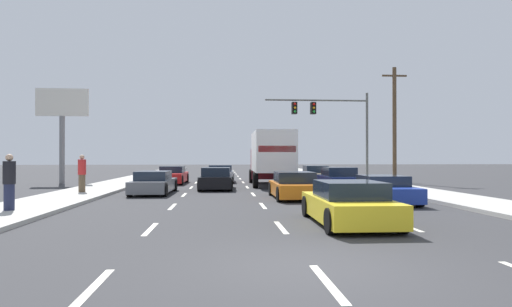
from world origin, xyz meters
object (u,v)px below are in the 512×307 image
box_truck (271,155)px  car_orange (294,186)px  car_gray (154,183)px  car_tan (315,175)px  traffic_signal_mast (326,115)px  utility_pole_mid (394,123)px  car_red (173,176)px  car_navy (339,180)px  car_blue (382,190)px  pedestrian_near_corner (9,182)px  car_yellow (348,204)px  car_black (216,179)px  car_silver (220,174)px  roadside_billboard (62,117)px  pedestrian_mid_block (82,173)px

box_truck → car_orange: box_truck is taller
car_gray → car_tan: car_tan is taller
traffic_signal_mast → utility_pole_mid: utility_pole_mid is taller
car_red → car_gray: 8.01m
car_gray → utility_pole_mid: size_ratio=0.55×
car_tan → car_navy: bearing=-91.5°
car_blue → pedestrian_near_corner: size_ratio=2.47×
car_yellow → car_tan: car_tan is taller
car_black → traffic_signal_mast: size_ratio=0.48×
car_red → car_yellow: (6.89, -18.40, -0.00)m
car_red → car_silver: bearing=26.2°
car_red → car_tan: (10.01, -0.10, 0.00)m
car_silver → box_truck: box_truck is taller
traffic_signal_mast → roadside_billboard: (-19.47, -3.38, -0.58)m
traffic_signal_mast → car_gray: bearing=-134.2°
car_tan → car_navy: size_ratio=0.98×
car_silver → car_tan: size_ratio=1.04×
car_navy → utility_pole_mid: (5.94, 6.65, 3.70)m
car_red → box_truck: 7.14m
car_tan → car_silver: bearing=165.6°
car_orange → car_yellow: car_yellow is taller
box_truck → pedestrian_mid_block: size_ratio=4.32×
car_black → box_truck: bearing=40.5°
car_yellow → pedestrian_near_corner: pedestrian_near_corner is taller
car_silver → pedestrian_mid_block: bearing=-123.9°
box_truck → car_blue: box_truck is taller
box_truck → car_tan: bearing=33.9°
car_navy → utility_pole_mid: 9.65m
car_silver → car_orange: car_silver is taller
pedestrian_near_corner → car_silver: bearing=68.5°
car_black → utility_pole_mid: size_ratio=0.49×
box_truck → car_navy: box_truck is taller
car_gray → roadside_billboard: 12.33m
car_blue → utility_pole_mid: bearing=65.5°
car_gray → pedestrian_near_corner: pedestrian_near_corner is taller
car_silver → car_orange: (3.33, -12.61, -0.04)m
car_gray → car_blue: car_gray is taller
car_yellow → car_tan: size_ratio=1.04×
car_tan → roadside_billboard: (-17.68, 0.85, 4.07)m
utility_pole_mid → roadside_billboard: size_ratio=1.25×
car_black → utility_pole_mid: (12.69, 5.27, 3.72)m
pedestrian_near_corner → pedestrian_mid_block: (0.02, 7.19, 0.00)m
pedestrian_mid_block → car_yellow: bearing=-44.1°
car_black → car_orange: (3.55, -5.60, -0.02)m
car_orange → car_blue: bearing=-31.2°
car_black → roadside_billboard: (-10.76, 6.15, 4.07)m
car_black → car_navy: (6.75, -1.38, 0.02)m
car_tan → pedestrian_mid_block: bearing=-148.4°
car_gray → box_truck: box_truck is taller
car_yellow → car_gray: bearing=123.7°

